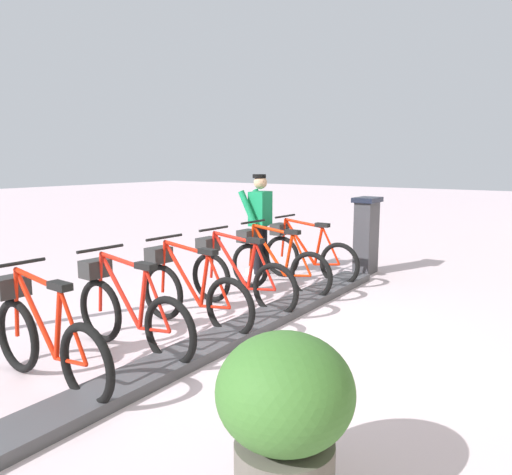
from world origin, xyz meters
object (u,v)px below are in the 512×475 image
bike_docked_4 (128,310)px  bike_docked_3 (189,291)px  worker_near_rack (260,220)px  planter_bush (285,410)px  bike_docked_2 (237,275)px  payment_kiosk (366,234)px  bike_docked_5 (44,337)px  bike_docked_1 (275,264)px  bike_docked_0 (305,254)px

bike_docked_4 → bike_docked_3: bearing=-90.0°
worker_near_rack → planter_bush: size_ratio=1.71×
bike_docked_2 → bike_docked_3: size_ratio=1.00×
bike_docked_3 → worker_near_rack: size_ratio=1.04×
payment_kiosk → bike_docked_3: bearing=81.3°
bike_docked_2 → worker_near_rack: (0.86, -1.78, 0.48)m
bike_docked_5 → planter_bush: bearing=177.8°
bike_docked_1 → bike_docked_2: size_ratio=1.00×
bike_docked_0 → bike_docked_5: same height
bike_docked_0 → worker_near_rack: bearing=1.0°
payment_kiosk → bike_docked_4: payment_kiosk is taller
bike_docked_2 → worker_near_rack: bearing=-64.3°
bike_docked_1 → bike_docked_4: 2.70m
bike_docked_1 → worker_near_rack: worker_near_rack is taller
bike_docked_4 → bike_docked_0: bearing=-90.0°
bike_docked_3 → worker_near_rack: bearing=-72.2°
payment_kiosk → bike_docked_2: (0.57, 2.85, -0.24)m
bike_docked_1 → bike_docked_4: (0.00, 2.70, 0.00)m
bike_docked_5 → bike_docked_4: bearing=-90.0°
bike_docked_0 → bike_docked_5: 4.50m
worker_near_rack → planter_bush: 5.64m
bike_docked_2 → planter_bush: 3.69m
bike_docked_1 → bike_docked_2: same height
bike_docked_3 → planter_bush: bearing=141.9°
bike_docked_1 → bike_docked_5: (0.00, 3.60, 0.00)m
bike_docked_5 → worker_near_rack: bearing=-79.1°
payment_kiosk → bike_docked_5: bearing=84.1°
bike_docked_5 → payment_kiosk: bearing=-95.9°
payment_kiosk → bike_docked_3: 3.80m
worker_near_rack → bike_docked_0: bearing=-179.0°
bike_docked_2 → planter_bush: bearing=130.8°
bike_docked_0 → bike_docked_3: bearing=90.0°
bike_docked_2 → bike_docked_3: bearing=90.0°
payment_kiosk → bike_docked_1: 2.05m
bike_docked_2 → payment_kiosk: bearing=-101.3°
worker_near_rack → bike_docked_2: bearing=115.7°
bike_docked_3 → bike_docked_4: bearing=90.0°
bike_docked_3 → bike_docked_5: (0.00, 1.80, 0.00)m
payment_kiosk → bike_docked_2: payment_kiosk is taller
bike_docked_4 → planter_bush: size_ratio=1.77×
bike_docked_4 → worker_near_rack: (0.86, -3.58, 0.48)m
bike_docked_0 → bike_docked_5: bearing=90.0°
bike_docked_3 → bike_docked_5: 1.80m
bike_docked_0 → payment_kiosk: bearing=-118.6°
bike_docked_0 → planter_bush: bearing=117.7°
payment_kiosk → bike_docked_2: bearing=78.7°
bike_docked_3 → bike_docked_5: same height
payment_kiosk → bike_docked_5: size_ratio=0.74×
payment_kiosk → bike_docked_1: (0.57, 1.95, -0.24)m
bike_docked_1 → bike_docked_4: size_ratio=1.00×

